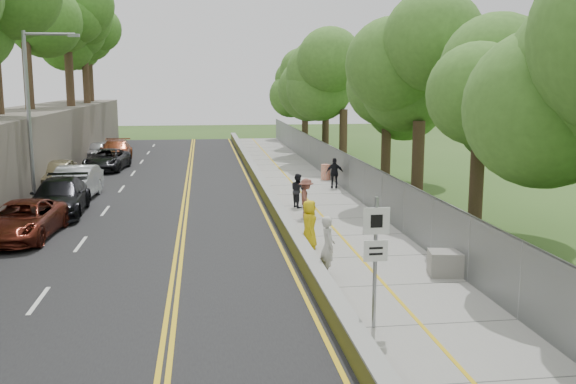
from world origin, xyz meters
name	(u,v)px	position (x,y,z in m)	size (l,w,h in m)	color
ground	(308,290)	(0.00, 0.00, 0.00)	(140.00, 140.00, 0.00)	#33511E
road	(151,198)	(-5.40, 15.00, 0.02)	(11.20, 66.00, 0.04)	black
sidewalk	(310,195)	(2.55, 15.00, 0.03)	(4.20, 66.00, 0.05)	gray
jersey_barrier	(265,190)	(0.25, 15.00, 0.30)	(0.42, 66.00, 0.60)	gold
chainlink_fence	(350,175)	(4.65, 15.00, 1.00)	(0.04, 66.00, 2.00)	slate
trees_fenceside	(398,56)	(7.00, 15.00, 7.00)	(7.00, 66.00, 14.00)	#4C832D
streetlight	(34,106)	(-10.46, 14.00, 4.64)	(2.52, 0.22, 8.00)	gray
signpost	(376,248)	(1.05, -3.02, 1.96)	(0.62, 0.09, 3.10)	gray
construction_barrel	(326,172)	(4.30, 19.72, 0.50)	(0.55, 0.55, 0.91)	red
concrete_block	(447,263)	(4.30, 0.71, 0.41)	(1.09, 0.81, 0.72)	slate
car_2	(22,221)	(-9.43, 7.08, 0.73)	(2.28, 4.94, 1.37)	#5B1E13
car_3	(59,197)	(-9.00, 11.37, 0.81)	(2.16, 5.32, 1.55)	black
car_4	(58,174)	(-10.60, 18.73, 0.83)	(1.86, 4.62, 1.58)	tan
car_5	(75,183)	(-9.00, 14.93, 0.86)	(1.73, 4.95, 1.63)	silver
car_6	(107,160)	(-9.00, 25.72, 0.73)	(2.28, 4.95, 1.38)	black
car_7	(116,151)	(-9.00, 30.23, 0.81)	(2.16, 5.31, 1.54)	brown
car_8	(97,151)	(-10.60, 31.83, 0.70)	(1.56, 3.89, 1.32)	#B5B6BA
painter_0	(309,224)	(0.75, 4.35, 0.89)	(0.82, 0.53, 1.68)	gold
painter_1	(328,246)	(0.75, 1.06, 0.96)	(0.66, 0.43, 1.81)	beige
painter_2	(298,190)	(1.45, 11.64, 0.83)	(0.76, 0.59, 1.55)	black
painter_3	(306,198)	(1.45, 9.34, 0.89)	(1.08, 0.62, 1.67)	brown
person_far	(335,173)	(4.20, 16.66, 0.87)	(0.96, 0.40, 1.64)	black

